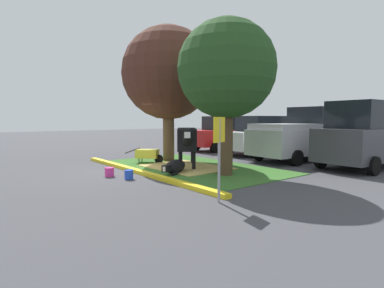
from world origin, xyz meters
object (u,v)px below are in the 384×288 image
at_px(cow_holstein, 187,139).
at_px(pickup_truck_maroon, 304,135).
at_px(sedan_red, 224,134).
at_px(sedan_blue, 261,136).
at_px(suv_dark_grey, 367,135).
at_px(shade_tree_left, 168,74).
at_px(shade_tree_right, 227,70).
at_px(person_handler, 228,144).
at_px(calf_lying, 175,167).
at_px(bucket_pink, 109,172).
at_px(bucket_blue, 129,174).
at_px(wheelbarrow, 148,154).
at_px(parking_sign, 219,142).

relative_size(cow_holstein, pickup_truck_maroon, 0.50).
height_order(sedan_red, sedan_blue, same).
xyz_separation_m(sedan_red, suv_dark_grey, (8.19, -0.37, 0.29)).
xyz_separation_m(shade_tree_left, cow_holstein, (1.94, -0.45, -2.76)).
height_order(shade_tree_right, cow_holstein, shade_tree_right).
distance_m(person_handler, sedan_red, 6.14).
bearing_deg(calf_lying, bucket_pink, -113.93).
bearing_deg(sedan_blue, cow_holstein, -79.52).
relative_size(bucket_blue, sedan_blue, 0.07).
bearing_deg(shade_tree_left, wheelbarrow, -87.88).
height_order(shade_tree_right, bucket_pink, shade_tree_right).
distance_m(shade_tree_right, wheelbarrow, 5.15).
distance_m(person_handler, pickup_truck_maroon, 4.09).
bearing_deg(sedan_blue, suv_dark_grey, -3.85).
height_order(calf_lying, bucket_pink, calf_lying).
xyz_separation_m(shade_tree_left, sedan_red, (-1.89, 5.25, -2.86)).
xyz_separation_m(wheelbarrow, pickup_truck_maroon, (3.44, 6.17, 0.73)).
bearing_deg(wheelbarrow, pickup_truck_maroon, 60.85).
bearing_deg(person_handler, bucket_blue, -88.22).
distance_m(calf_lying, bucket_blue, 1.70).
relative_size(wheelbarrow, bucket_pink, 4.17).
height_order(shade_tree_right, sedan_blue, shade_tree_right).
distance_m(wheelbarrow, pickup_truck_maroon, 7.10).
bearing_deg(person_handler, suv_dark_grey, 45.78).
bearing_deg(sedan_red, sedan_blue, -0.20).
bearing_deg(wheelbarrow, bucket_blue, -39.52).
bearing_deg(sedan_blue, wheelbarrow, -97.58).
distance_m(wheelbarrow, sedan_red, 6.66).
relative_size(wheelbarrow, pickup_truck_maroon, 0.25).
distance_m(person_handler, wheelbarrow, 3.41).
relative_size(sedan_red, sedan_blue, 1.00).
bearing_deg(person_handler, sedan_red, 137.31).
xyz_separation_m(shade_tree_right, bucket_blue, (-1.37, -2.84, -3.30)).
relative_size(wheelbarrow, suv_dark_grey, 0.29).
bearing_deg(bucket_blue, person_handler, 91.78).
relative_size(cow_holstein, wheelbarrow, 2.02).
bearing_deg(wheelbarrow, suv_dark_grey, 43.64).
height_order(calf_lying, sedan_blue, sedan_blue).
bearing_deg(cow_holstein, suv_dark_grey, 50.67).
distance_m(parking_sign, sedan_red, 11.71).
bearing_deg(parking_sign, sedan_red, 135.45).
height_order(person_handler, wheelbarrow, person_handler).
relative_size(pickup_truck_maroon, suv_dark_grey, 1.17).
bearing_deg(sedan_red, parking_sign, -44.55).
xyz_separation_m(wheelbarrow, suv_dark_grey, (6.26, 5.97, 0.88)).
distance_m(calf_lying, wheelbarrow, 2.85).
height_order(sedan_blue, suv_dark_grey, suv_dark_grey).
bearing_deg(sedan_blue, parking_sign, -55.85).
height_order(calf_lying, sedan_red, sedan_red).
bearing_deg(shade_tree_left, cow_holstein, -12.99).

